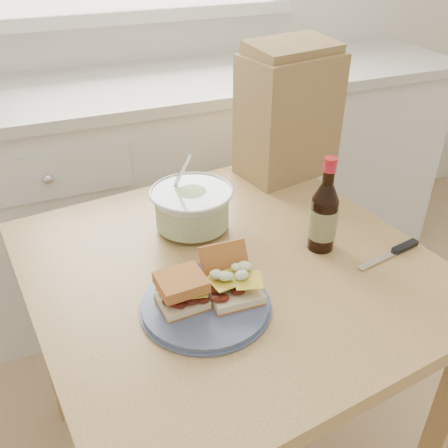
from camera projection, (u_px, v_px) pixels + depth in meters
name	position (u px, v px, depth m)	size (l,w,h in m)	color
cabinet_run	(172.00, 185.00, 2.17)	(2.50, 0.64, 0.94)	silver
dining_table	(230.00, 298.00, 1.27)	(1.03, 1.03, 0.77)	tan
plate	(206.00, 305.00, 1.06)	(0.27, 0.27, 0.02)	#485475
sandwich_left	(182.00, 291.00, 1.03)	(0.10, 0.09, 0.07)	beige
sandwich_right	(231.00, 279.00, 1.07)	(0.11, 0.15, 0.09)	beige
coleslaw_bowl	(192.00, 209.00, 1.31)	(0.22, 0.22, 0.22)	silver
beer_bottle	(324.00, 216.00, 1.21)	(0.07, 0.07, 0.25)	black
knife	(398.00, 250.00, 1.24)	(0.20, 0.06, 0.01)	silver
paper_bag	(288.00, 116.00, 1.52)	(0.28, 0.19, 0.37)	#987949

